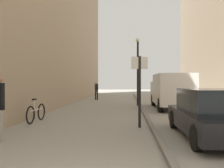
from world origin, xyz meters
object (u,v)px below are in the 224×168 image
at_px(pedestrian_main_foreground, 96,89).
at_px(parked_car, 211,114).
at_px(street_sign_post, 140,85).
at_px(lamp_post, 138,67).
at_px(delivery_van, 171,90).
at_px(bicycle_leaning, 36,113).

bearing_deg(pedestrian_main_foreground, parked_car, 121.85).
bearing_deg(street_sign_post, lamp_post, -105.70).
xyz_separation_m(delivery_van, lamp_post, (-1.95, 1.92, 1.56)).
bearing_deg(pedestrian_main_foreground, street_sign_post, 115.97).
relative_size(delivery_van, street_sign_post, 2.00).
bearing_deg(pedestrian_main_foreground, bicycle_leaning, 97.94).
relative_size(delivery_van, bicycle_leaning, 2.94).
distance_m(pedestrian_main_foreground, delivery_van, 9.10).
bearing_deg(delivery_van, lamp_post, 135.35).
height_order(pedestrian_main_foreground, delivery_van, delivery_van).
distance_m(lamp_post, bicycle_leaning, 8.82).
height_order(street_sign_post, bicycle_leaning, street_sign_post).
relative_size(street_sign_post, bicycle_leaning, 1.47).
relative_size(pedestrian_main_foreground, parked_car, 0.41).
bearing_deg(parked_car, bicycle_leaning, 159.12).
xyz_separation_m(delivery_van, bicycle_leaning, (-6.45, -5.30, -0.78)).
relative_size(pedestrian_main_foreground, bicycle_leaning, 0.98).
xyz_separation_m(street_sign_post, bicycle_leaning, (-4.22, 0.91, -1.16)).
xyz_separation_m(pedestrian_main_foreground, parked_car, (5.41, -14.84, -0.29)).
xyz_separation_m(lamp_post, bicycle_leaning, (-4.50, -7.22, -2.34)).
relative_size(pedestrian_main_foreground, street_sign_post, 0.66).
height_order(pedestrian_main_foreground, parked_car, pedestrian_main_foreground).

